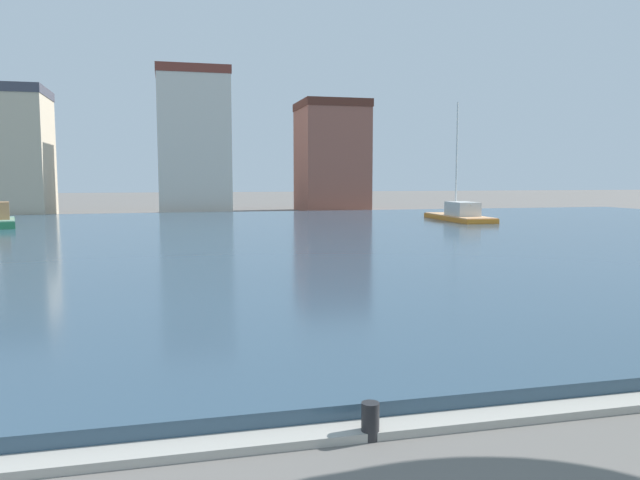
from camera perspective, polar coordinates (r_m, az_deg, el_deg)
harbor_water at (r=32.17m, az=-11.49°, el=-0.13°), size 88.35×48.39×0.34m
quay_edge_coping at (r=8.37m, az=-3.47°, el=-17.99°), size 88.35×0.50×0.12m
sailboat_orange at (r=46.38m, az=12.50°, el=2.12°), size 2.68×9.13×8.90m
mooring_bollard at (r=8.43m, az=4.69°, el=-16.42°), size 0.24×0.24×0.50m
townhouse_corner_house at (r=60.53m, az=-26.48°, el=7.30°), size 5.73×7.21×11.25m
townhouse_tall_gabled at (r=60.13m, az=-11.63°, el=8.97°), size 6.79×5.28×13.69m
townhouse_narrow_midrow at (r=64.10m, az=1.08°, el=7.77°), size 6.72×7.18×11.22m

